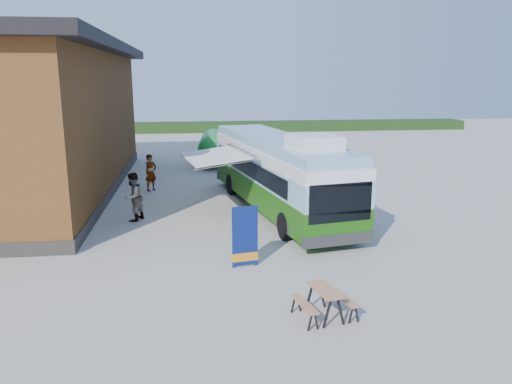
{
  "coord_description": "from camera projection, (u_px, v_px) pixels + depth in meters",
  "views": [
    {
      "loc": [
        -2.47,
        -16.44,
        5.81
      ],
      "look_at": [
        -0.04,
        2.45,
        1.4
      ],
      "focal_mm": 35.0,
      "sensor_mm": 36.0,
      "label": 1
    }
  ],
  "objects": [
    {
      "name": "ground",
      "position": [
        266.0,
        246.0,
        17.5
      ],
      "size": [
        100.0,
        100.0,
        0.0
      ],
      "primitive_type": "plane",
      "color": "#BCB7AD",
      "rests_on": "ground"
    },
    {
      "name": "barn",
      "position": [
        31.0,
        122.0,
        25.05
      ],
      "size": [
        9.6,
        21.2,
        7.5
      ],
      "color": "brown",
      "rests_on": "ground"
    },
    {
      "name": "hedge",
      "position": [
        287.0,
        126.0,
        55.1
      ],
      "size": [
        40.0,
        3.0,
        1.0
      ],
      "primitive_type": "cube",
      "color": "#264419",
      "rests_on": "ground"
    },
    {
      "name": "bus",
      "position": [
        278.0,
        171.0,
        21.89
      ],
      "size": [
        4.74,
        12.47,
        3.75
      ],
      "rotation": [
        0.0,
        0.0,
        0.18
      ],
      "color": "#206E12",
      "rests_on": "ground"
    },
    {
      "name": "awning",
      "position": [
        219.0,
        151.0,
        21.1
      ],
      "size": [
        3.1,
        4.3,
        0.5
      ],
      "rotation": [
        0.0,
        0.0,
        0.18
      ],
      "color": "white",
      "rests_on": "ground"
    },
    {
      "name": "banner",
      "position": [
        245.0,
        242.0,
        15.47
      ],
      "size": [
        0.84,
        0.28,
        1.95
      ],
      "rotation": [
        0.0,
        0.0,
        0.18
      ],
      "color": "navy",
      "rests_on": "ground"
    },
    {
      "name": "picnic_table",
      "position": [
        325.0,
        296.0,
        12.21
      ],
      "size": [
        1.54,
        1.43,
        0.76
      ],
      "rotation": [
        0.0,
        0.0,
        0.21
      ],
      "color": "tan",
      "rests_on": "ground"
    },
    {
      "name": "person_a",
      "position": [
        151.0,
        173.0,
        25.86
      ],
      "size": [
        0.82,
        0.81,
        1.92
      ],
      "primitive_type": "imported",
      "rotation": [
        0.0,
        0.0,
        0.75
      ],
      "color": "#999999",
      "rests_on": "ground"
    },
    {
      "name": "person_b",
      "position": [
        133.0,
        197.0,
        20.42
      ],
      "size": [
        1.14,
        1.22,
        2.01
      ],
      "primitive_type": "imported",
      "rotation": [
        0.0,
        0.0,
        -2.08
      ],
      "color": "#999999",
      "rests_on": "ground"
    },
    {
      "name": "slurry_tanker",
      "position": [
        213.0,
        146.0,
        33.35
      ],
      "size": [
        2.08,
        6.08,
        2.25
      ],
      "rotation": [
        0.0,
        0.0,
        -0.07
      ],
      "color": "#18882E",
      "rests_on": "ground"
    }
  ]
}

